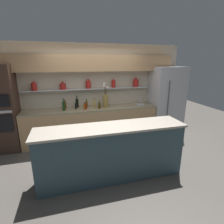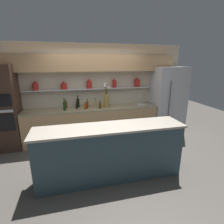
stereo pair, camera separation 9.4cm
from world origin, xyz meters
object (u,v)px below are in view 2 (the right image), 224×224
object	(u,v)px
refrigerator	(167,101)
bottle_wine_3	(78,103)
bottle_sauce_4	(87,106)
sink_fixture	(141,104)
flower_vase	(106,100)
bottle_oil_5	(100,105)
bottle_wine_6	(64,106)
bottle_sauce_1	(85,106)
bottle_sauce_8	(77,106)
bottle_spirit_2	(95,103)
bottle_spirit_0	(66,105)
bottle_oil_7	(88,104)
oven_tower	(3,109)

from	to	relation	value
refrigerator	bottle_wine_3	world-z (taller)	refrigerator
refrigerator	bottle_sauce_4	distance (m)	2.39
sink_fixture	bottle_wine_3	distance (m)	1.81
flower_vase	bottle_wine_3	world-z (taller)	flower_vase
bottle_oil_5	bottle_wine_6	xyz separation A→B (m)	(-0.92, 0.02, 0.04)
bottle_sauce_1	bottle_wine_3	world-z (taller)	bottle_wine_3
bottle_wine_3	sink_fixture	bearing A→B (deg)	-5.11
refrigerator	bottle_sauce_8	world-z (taller)	refrigerator
bottle_wine_6	bottle_sauce_8	bearing A→B (deg)	16.42
flower_vase	bottle_wine_3	bearing A→B (deg)	166.48
flower_vase	bottle_sauce_4	xyz separation A→B (m)	(-0.54, -0.04, -0.13)
refrigerator	bottle_sauce_4	size ratio (longest dim) A/B	10.76
flower_vase	bottle_spirit_2	size ratio (longest dim) A/B	2.62
sink_fixture	bottle_wine_3	size ratio (longest dim) A/B	0.82
bottle_spirit_0	bottle_wine_3	size ratio (longest dim) A/B	0.73
bottle_sauce_1	sink_fixture	bearing A→B (deg)	3.70
bottle_sauce_1	bottle_oil_5	bearing A→B (deg)	-0.51
flower_vase	bottle_oil_7	bearing A→B (deg)	162.99
bottle_spirit_0	bottle_oil_7	size ratio (longest dim) A/B	1.07
bottle_sauce_1	bottle_spirit_0	bearing A→B (deg)	153.58
bottle_sauce_4	bottle_spirit_2	bearing A→B (deg)	23.16
bottle_sauce_4	bottle_spirit_0	bearing A→B (deg)	160.02
sink_fixture	bottle_wine_6	bearing A→B (deg)	-177.73
bottle_wine_6	bottle_spirit_0	bearing A→B (deg)	80.89
bottle_spirit_2	oven_tower	bearing A→B (deg)	-178.47
bottle_sauce_4	bottle_wine_6	bearing A→B (deg)	-177.14
flower_vase	sink_fixture	size ratio (longest dim) A/B	2.50
refrigerator	bottle_oil_5	xyz separation A→B (m)	(-2.04, -0.06, 0.01)
bottle_sauce_1	bottle_oil_5	size ratio (longest dim) A/B	0.85
oven_tower	bottle_sauce_1	world-z (taller)	oven_tower
bottle_spirit_2	bottle_wine_6	bearing A→B (deg)	-170.70
refrigerator	bottle_sauce_4	world-z (taller)	refrigerator
bottle_wine_3	bottle_sauce_8	distance (m)	0.17
sink_fixture	bottle_oil_5	bearing A→B (deg)	-174.96
sink_fixture	bottle_sauce_8	xyz separation A→B (m)	(-1.85, 0.01, 0.05)
bottle_sauce_8	flower_vase	bearing A→B (deg)	-1.82
bottle_spirit_0	bottle_sauce_8	xyz separation A→B (m)	(0.27, -0.13, -0.02)
oven_tower	bottle_sauce_8	distance (m)	1.74
bottle_spirit_0	bottle_wine_3	distance (m)	0.32
bottle_spirit_2	bottle_wine_6	xyz separation A→B (m)	(-0.81, -0.13, 0.01)
flower_vase	bottle_oil_5	bearing A→B (deg)	-154.81
oven_tower	bottle_wine_6	xyz separation A→B (m)	(1.44, -0.07, 0.00)
flower_vase	bottle_oil_7	xyz separation A→B (m)	(-0.50, 0.15, -0.12)
bottle_spirit_0	bottle_spirit_2	world-z (taller)	bottle_spirit_2
bottle_sauce_4	bottle_oil_7	world-z (taller)	bottle_oil_7
bottle_oil_7	bottle_spirit_2	bearing A→B (deg)	-22.96
sink_fixture	oven_tower	bearing A→B (deg)	-179.80
bottle_sauce_1	bottle_sauce_8	bearing A→B (deg)	152.54
bottle_spirit_2	bottle_wine_3	world-z (taller)	bottle_wine_3
bottle_oil_5	bottle_oil_7	distance (m)	0.39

